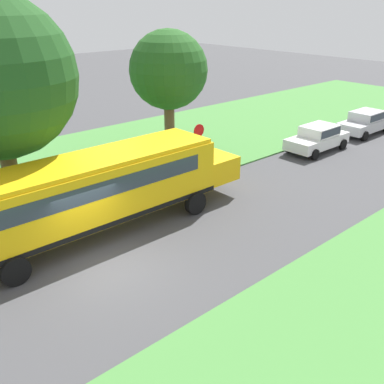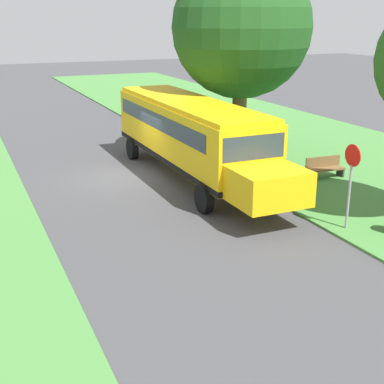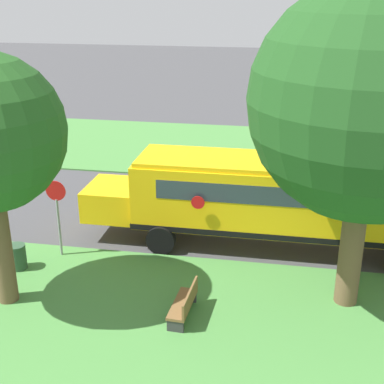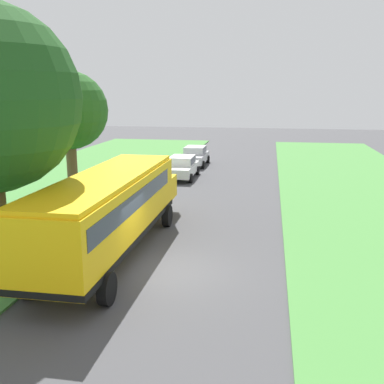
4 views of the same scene
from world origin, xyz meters
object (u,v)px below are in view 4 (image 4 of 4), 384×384
Objects in this scene: oak_tree_roadside_mid at (69,110)px; stop_sign at (120,174)px; car_white_nearest at (182,166)px; park_bench at (27,219)px; trash_bin at (107,193)px; school_bus at (111,206)px; car_silver_middle at (195,155)px.

oak_tree_roadside_mid reaches higher than stop_sign.
stop_sign is (-1.80, -8.17, 0.86)m from car_white_nearest.
car_white_nearest is at bearing 77.57° from stop_sign.
park_bench is (0.11, -5.32, -4.60)m from oak_tree_roadside_mid.
oak_tree_roadside_mid reaches higher than trash_bin.
car_silver_middle is at bearing 90.82° from school_bus.
car_silver_middle is at bearing 90.00° from car_white_nearest.
car_white_nearest is 13.76m from park_bench.
school_bus is at bearing -73.67° from stop_sign.
school_bus is 15.37m from car_white_nearest.
stop_sign is 1.69× the size of park_bench.
car_silver_middle is at bearing 70.51° from oak_tree_roadside_mid.
school_bus is at bearing -56.92° from oak_tree_roadside_mid.
car_white_nearest is 9.91m from oak_tree_roadside_mid.
park_bench is (-4.90, 2.37, -1.45)m from school_bus.
car_white_nearest is 4.89× the size of trash_bin.
car_silver_middle is (0.00, 5.65, 0.00)m from car_white_nearest.
car_silver_middle is 2.71× the size of park_bench.
car_silver_middle is at bearing 76.13° from park_bench.
car_white_nearest is 5.65m from car_silver_middle.
car_silver_middle is at bearing 77.14° from trash_bin.
school_bus is 13.80× the size of trash_bin.
park_bench is 1.81× the size of trash_bin.
stop_sign reaches higher than park_bench.
trash_bin is at bearing 111.56° from school_bus.
park_bench is (-4.60, -12.96, -0.40)m from car_white_nearest.
trash_bin is (-2.93, -7.17, -0.43)m from car_white_nearest.
car_silver_middle is 19.18m from park_bench.
trash_bin is at bearing -102.86° from car_silver_middle.
trash_bin is (-2.93, -12.82, -0.43)m from car_silver_middle.
park_bench is at bearing -88.79° from oak_tree_roadside_mid.
stop_sign reaches higher than car_silver_middle.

